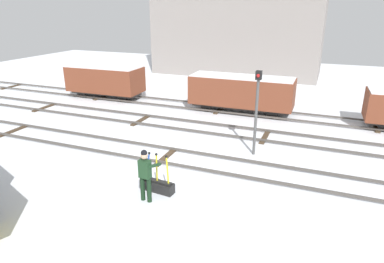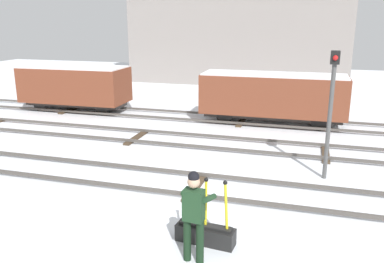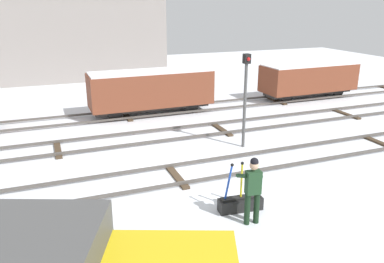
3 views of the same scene
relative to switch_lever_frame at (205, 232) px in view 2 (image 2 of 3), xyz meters
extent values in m
plane|color=silver|center=(-0.96, 2.66, -0.25)|extent=(60.00, 60.00, 0.00)
cube|color=#4C4742|center=(-0.96, 1.94, -0.12)|extent=(44.00, 0.07, 0.10)
cube|color=#4C4742|center=(-0.96, 3.38, -0.12)|extent=(44.00, 0.07, 0.10)
cube|color=#423323|center=(-0.96, 2.66, -0.21)|extent=(0.24, 1.94, 0.08)
cube|color=#4C4742|center=(-0.96, 5.93, -0.12)|extent=(44.00, 0.07, 0.10)
cube|color=#4C4742|center=(-0.96, 7.37, -0.12)|extent=(44.00, 0.07, 0.10)
cube|color=#423323|center=(-4.48, 6.65, -0.21)|extent=(0.24, 1.94, 0.08)
cube|color=#423323|center=(2.56, 6.65, -0.21)|extent=(0.24, 1.94, 0.08)
cube|color=#4C4742|center=(-0.96, 9.65, -0.12)|extent=(44.00, 0.07, 0.10)
cube|color=#4C4742|center=(-0.96, 11.09, -0.12)|extent=(44.00, 0.07, 0.10)
cube|color=#423323|center=(-9.76, 10.37, -0.21)|extent=(0.24, 1.94, 0.08)
cube|color=#423323|center=(-0.96, 10.37, -0.21)|extent=(0.24, 1.94, 0.08)
cube|color=black|center=(0.00, 0.00, -0.07)|extent=(1.27, 0.48, 0.36)
cube|color=black|center=(0.00, 0.00, 0.14)|extent=(1.13, 0.31, 0.06)
cylinder|color=#1E47B7|center=(-0.37, 0.04, 0.63)|extent=(0.24, 0.08, 1.04)
sphere|color=black|center=(-0.28, 0.03, 1.15)|extent=(0.09, 0.09, 0.09)
cylinder|color=yellow|center=(0.00, 0.00, 0.64)|extent=(0.07, 0.06, 1.05)
sphere|color=black|center=(0.00, 0.00, 1.16)|extent=(0.09, 0.09, 0.09)
cylinder|color=yellow|center=(0.43, -0.04, 0.64)|extent=(0.12, 0.07, 1.05)
sphere|color=black|center=(0.40, -0.04, 1.16)|extent=(0.09, 0.09, 0.09)
cylinder|color=black|center=(-0.18, -0.70, 0.19)|extent=(0.15, 0.15, 0.87)
cylinder|color=black|center=(0.08, -0.72, 0.19)|extent=(0.15, 0.15, 0.87)
cube|color=#1E3D23|center=(-0.05, -0.71, 0.93)|extent=(0.40, 0.28, 0.62)
sphere|color=tan|center=(-0.05, -0.71, 1.39)|extent=(0.24, 0.24, 0.24)
sphere|color=black|center=(-0.05, -0.71, 1.49)|extent=(0.21, 0.21, 0.21)
cylinder|color=#1E3D23|center=(-0.24, -0.42, 1.02)|extent=(0.17, 0.59, 0.32)
cylinder|color=#1E3D23|center=(0.18, -0.45, 0.98)|extent=(0.17, 0.60, 0.26)
cylinder|color=#4C4C4C|center=(2.46, 4.42, 1.41)|extent=(0.12, 0.12, 3.32)
cube|color=black|center=(2.46, 4.42, 3.25)|extent=(0.24, 0.24, 0.36)
sphere|color=red|center=(2.46, 4.29, 3.25)|extent=(0.14, 0.14, 0.14)
cube|color=#2D2B28|center=(0.35, 10.37, 0.15)|extent=(5.88, 1.19, 0.20)
cube|color=brown|center=(0.35, 10.37, 1.09)|extent=(6.20, 1.96, 1.67)
cube|color=white|center=(0.35, 10.37, 1.96)|extent=(6.07, 1.89, 0.06)
cylinder|color=black|center=(-1.66, 9.83, 0.10)|extent=(0.70, 0.10, 0.70)
cylinder|color=black|center=(-1.66, 10.89, 0.10)|extent=(0.70, 0.10, 0.70)
cylinder|color=black|center=(2.36, 9.86, 0.10)|extent=(0.70, 0.10, 0.70)
cylinder|color=black|center=(2.36, 10.92, 0.10)|extent=(0.70, 0.10, 0.70)
cube|color=#2D2B28|center=(-9.41, 10.37, 0.15)|extent=(5.01, 1.39, 0.20)
cube|color=brown|center=(-9.41, 10.37, 1.09)|extent=(5.30, 2.25, 1.68)
cube|color=white|center=(-9.41, 10.37, 1.97)|extent=(5.19, 2.16, 0.06)
cylinder|color=black|center=(-11.11, 9.75, 0.10)|extent=(0.70, 0.12, 0.70)
cylinder|color=black|center=(-11.13, 10.92, 0.10)|extent=(0.70, 0.12, 0.70)
cylinder|color=black|center=(-7.69, 9.82, 0.10)|extent=(0.70, 0.12, 0.70)
cylinder|color=black|center=(-7.72, 11.00, 0.10)|extent=(0.70, 0.12, 0.70)
camera|label=1|loc=(5.04, -9.34, 5.85)|focal=31.87mm
camera|label=2|loc=(1.84, -7.30, 4.26)|focal=37.93mm
camera|label=3|loc=(-4.72, -8.47, 5.26)|focal=36.49mm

